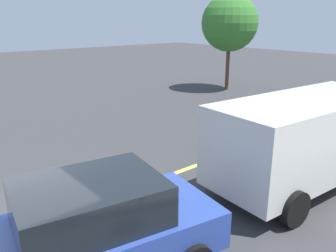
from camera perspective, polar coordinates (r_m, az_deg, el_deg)
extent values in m
plane|color=#38383A|center=(7.71, -23.59, -15.53)|extent=(80.00, 80.00, 0.00)
cube|color=#E0D14C|center=(8.81, -4.49, -9.72)|extent=(28.00, 0.16, 0.01)
cube|color=silver|center=(9.05, 21.71, -1.38)|extent=(5.34, 2.40, 1.82)
cube|color=black|center=(7.32, 13.10, -1.52)|extent=(0.30, 1.85, 0.80)
cylinder|color=black|center=(7.53, 19.85, -12.52)|extent=(0.78, 0.32, 0.76)
cylinder|color=black|center=(8.64, 8.92, -7.67)|extent=(0.78, 0.32, 0.76)
cylinder|color=black|center=(11.26, 21.91, -2.77)|extent=(0.78, 0.32, 0.76)
cylinder|color=black|center=(13.99, 24.57, 0.41)|extent=(0.67, 0.32, 0.64)
cube|color=#2D479E|center=(5.84, -14.46, -18.20)|extent=(4.78, 2.56, 0.66)
cube|color=black|center=(5.54, -12.68, -12.07)|extent=(2.42, 1.95, 0.66)
cylinder|color=black|center=(7.19, -4.24, -13.50)|extent=(0.67, 0.33, 0.64)
cylinder|color=#513823|center=(20.64, 9.72, 9.86)|extent=(0.21, 0.21, 2.88)
sphere|color=#387A2D|center=(20.48, 10.05, 16.26)|extent=(3.14, 3.14, 3.14)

